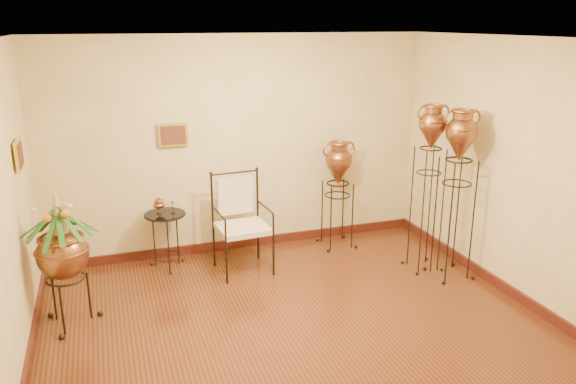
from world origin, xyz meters
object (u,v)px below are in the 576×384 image
object	(u,v)px
amphora_tall	(428,187)
planter_urn	(62,249)
amphora_mid	(456,194)
side_table	(166,239)
armchair	(243,224)

from	to	relation	value
amphora_tall	planter_urn	world-z (taller)	amphora_tall
amphora_mid	side_table	size ratio (longest dim) A/B	2.27
armchair	planter_urn	bearing A→B (deg)	-165.43
planter_urn	armchair	size ratio (longest dim) A/B	1.23
planter_urn	armchair	world-z (taller)	planter_urn
amphora_tall	planter_urn	bearing A→B (deg)	-179.26
amphora_mid	armchair	distance (m)	2.53
amphora_tall	side_table	xyz separation A→B (m)	(-3.00, 1.02, -0.68)
amphora_mid	side_table	world-z (taller)	amphora_mid
planter_urn	armchair	distance (m)	2.10
amphora_mid	planter_urn	size ratio (longest dim) A/B	1.38
amphora_mid	armchair	size ratio (longest dim) A/B	1.69
armchair	amphora_mid	bearing A→B (deg)	-25.66
amphora_mid	planter_urn	xyz separation A→B (m)	(-4.30, 0.24, -0.20)
amphora_tall	armchair	world-z (taller)	amphora_tall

